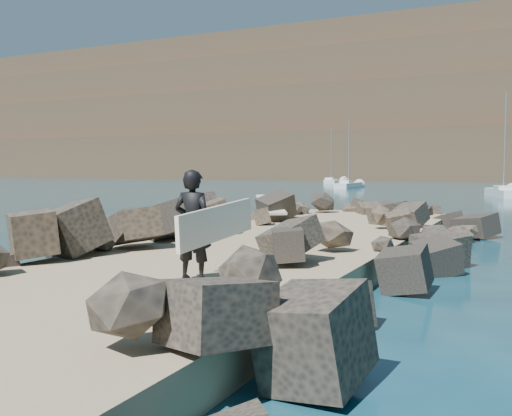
# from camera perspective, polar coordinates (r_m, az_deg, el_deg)

# --- Properties ---
(ground) EXTENTS (800.00, 800.00, 0.00)m
(ground) POSITION_cam_1_polar(r_m,az_deg,el_deg) (14.56, 1.72, -5.65)
(ground) COLOR #0F384C
(ground) RESTS_ON ground
(jetty) EXTENTS (6.00, 26.00, 0.60)m
(jetty) POSITION_cam_1_polar(r_m,az_deg,el_deg) (12.74, -1.97, -5.68)
(jetty) COLOR #8C7759
(jetty) RESTS_ON ground
(riprap_left) EXTENTS (2.60, 22.00, 1.00)m
(riprap_left) POSITION_cam_1_polar(r_m,az_deg,el_deg) (14.67, -11.14, -3.68)
(riprap_left) COLOR black
(riprap_left) RESTS_ON ground
(riprap_right) EXTENTS (2.60, 22.00, 1.00)m
(riprap_right) POSITION_cam_1_polar(r_m,az_deg,el_deg) (12.13, 11.43, -5.28)
(riprap_right) COLOR black
(riprap_right) RESTS_ON ground
(surfboard_resting) EXTENTS (1.95, 2.31, 0.08)m
(surfboard_resting) POSITION_cam_1_polar(r_m,az_deg,el_deg) (20.24, 1.49, 0.03)
(surfboard_resting) COLOR silver
(surfboard_resting) RESTS_ON riprap_left
(surfer_with_board) EXTENTS (0.86, 2.26, 1.82)m
(surfer_with_board) POSITION_cam_1_polar(r_m,az_deg,el_deg) (9.35, -5.98, -1.70)
(surfer_with_board) COLOR black
(surfer_with_board) RESTS_ON jetty
(sailboat_a) EXTENTS (1.62, 7.12, 8.57)m
(sailboat_a) POSITION_cam_1_polar(r_m,az_deg,el_deg) (70.78, 9.21, 2.25)
(sailboat_a) COLOR silver
(sailboat_a) RESTS_ON ground
(sailboat_c) EXTENTS (3.54, 7.66, 8.99)m
(sailboat_c) POSITION_cam_1_polar(r_m,az_deg,el_deg) (53.41, 23.50, 1.42)
(sailboat_c) COLOR silver
(sailboat_c) RESTS_ON ground
(sailboat_e) EXTENTS (3.41, 7.77, 9.10)m
(sailboat_e) POSITION_cam_1_polar(r_m,az_deg,el_deg) (91.05, 7.50, 2.65)
(sailboat_e) COLOR silver
(sailboat_e) RESTS_ON ground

